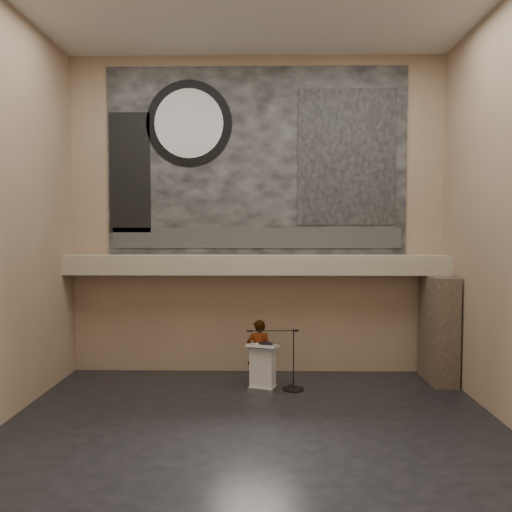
{
  "coord_description": "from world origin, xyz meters",
  "views": [
    {
      "loc": [
        0.21,
        -9.48,
        3.86
      ],
      "look_at": [
        0.0,
        3.2,
        3.2
      ],
      "focal_mm": 35.0,
      "sensor_mm": 36.0,
      "label": 1
    }
  ],
  "objects": [
    {
      "name": "papers",
      "position": [
        0.06,
        2.41,
        1.1
      ],
      "size": [
        0.3,
        0.34,
        0.0
      ],
      "primitive_type": "cube",
      "rotation": [
        0.0,
        0.0,
        -0.4
      ],
      "color": "white",
      "rests_on": "lectern"
    },
    {
      "name": "soffit",
      "position": [
        0.0,
        3.6,
        2.95
      ],
      "size": [
        10.0,
        0.8,
        0.5
      ],
      "primitive_type": "cube",
      "color": "tan",
      "rests_on": "wall_back"
    },
    {
      "name": "sprinkler_left",
      "position": [
        -1.6,
        3.55,
        2.67
      ],
      "size": [
        0.04,
        0.04,
        0.06
      ],
      "primitive_type": "cylinder",
      "color": "#B2893D",
      "rests_on": "soffit"
    },
    {
      "name": "mic_stand",
      "position": [
        0.88,
        2.42,
        0.21
      ],
      "size": [
        1.38,
        0.52,
        1.48
      ],
      "rotation": [
        0.0,
        0.0,
        0.06
      ],
      "color": "black",
      "rests_on": "floor"
    },
    {
      "name": "binder",
      "position": [
        0.24,
        2.44,
        1.12
      ],
      "size": [
        0.36,
        0.32,
        0.04
      ],
      "primitive_type": "cube",
      "rotation": [
        0.0,
        0.0,
        0.36
      ],
      "color": "black",
      "rests_on": "lectern"
    },
    {
      "name": "banner",
      "position": [
        0.0,
        3.97,
        5.7
      ],
      "size": [
        8.0,
        0.05,
        5.0
      ],
      "primitive_type": "cube",
      "color": "black",
      "rests_on": "wall_back"
    },
    {
      "name": "speaker_person",
      "position": [
        0.08,
        2.78,
        0.82
      ],
      "size": [
        0.62,
        0.43,
        1.64
      ],
      "primitive_type": "imported",
      "rotation": [
        0.0,
        0.0,
        3.21
      ],
      "color": "white",
      "rests_on": "floor"
    },
    {
      "name": "wall_front",
      "position": [
        0.0,
        -4.0,
        4.25
      ],
      "size": [
        10.0,
        0.02,
        8.5
      ],
      "primitive_type": "cube",
      "color": "#8F735B",
      "rests_on": "floor"
    },
    {
      "name": "stone_pier",
      "position": [
        4.65,
        3.15,
        1.35
      ],
      "size": [
        0.6,
        1.4,
        2.7
      ],
      "primitive_type": "cube",
      "color": "#3F3126",
      "rests_on": "floor"
    },
    {
      "name": "lectern",
      "position": [
        0.18,
        2.43,
        0.55
      ],
      "size": [
        0.83,
        0.7,
        1.13
      ],
      "rotation": [
        0.0,
        0.0,
        -0.31
      ],
      "color": "silver",
      "rests_on": "floor"
    },
    {
      "name": "sprinkler_right",
      "position": [
        1.9,
        3.55,
        2.67
      ],
      "size": [
        0.04,
        0.04,
        0.06
      ],
      "primitive_type": "cylinder",
      "color": "#B2893D",
      "rests_on": "soffit"
    },
    {
      "name": "floor",
      "position": [
        0.0,
        0.0,
        0.0
      ],
      "size": [
        10.0,
        10.0,
        0.0
      ],
      "primitive_type": "plane",
      "color": "black",
      "rests_on": "ground"
    },
    {
      "name": "banner_clock_face",
      "position": [
        -1.8,
        3.91,
        6.7
      ],
      "size": [
        1.84,
        0.02,
        1.84
      ],
      "primitive_type": "cylinder",
      "rotation": [
        1.57,
        0.0,
        0.0
      ],
      "color": "silver",
      "rests_on": "banner"
    },
    {
      "name": "wall_back",
      "position": [
        0.0,
        4.0,
        4.25
      ],
      "size": [
        10.0,
        0.02,
        8.5
      ],
      "primitive_type": "cube",
      "color": "#8F735B",
      "rests_on": "floor"
    },
    {
      "name": "banner_text_strip",
      "position": [
        0.0,
        3.93,
        3.65
      ],
      "size": [
        7.76,
        0.02,
        0.55
      ],
      "primitive_type": "cube",
      "color": "#2D2D2D",
      "rests_on": "banner"
    },
    {
      "name": "banner_building_print",
      "position": [
        2.4,
        3.93,
        5.8
      ],
      "size": [
        2.6,
        0.02,
        3.6
      ],
      "primitive_type": "cube",
      "color": "black",
      "rests_on": "banner"
    },
    {
      "name": "banner_clock_rim",
      "position": [
        -1.8,
        3.93,
        6.7
      ],
      "size": [
        2.3,
        0.02,
        2.3
      ],
      "primitive_type": "cylinder",
      "rotation": [
        1.57,
        0.0,
        0.0
      ],
      "color": "black",
      "rests_on": "banner"
    },
    {
      "name": "banner_brick_print",
      "position": [
        -3.4,
        3.93,
        5.4
      ],
      "size": [
        1.1,
        0.02,
        3.2
      ],
      "primitive_type": "cube",
      "color": "black",
      "rests_on": "banner"
    }
  ]
}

